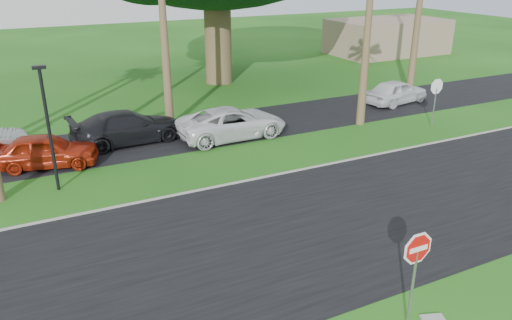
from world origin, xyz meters
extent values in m
plane|color=#184A12|center=(0.00, 0.00, 0.00)|extent=(120.00, 120.00, 0.00)
cube|color=black|center=(0.00, 2.00, 0.01)|extent=(120.00, 8.00, 0.02)
cube|color=black|center=(0.00, 12.50, 0.01)|extent=(120.00, 5.00, 0.02)
cube|color=gray|center=(0.00, 6.05, 0.03)|extent=(120.00, 0.12, 0.06)
cylinder|color=gray|center=(0.50, -3.00, 1.00)|extent=(0.07, 0.07, 2.00)
cylinder|color=white|center=(0.50, -3.00, 2.10)|extent=(1.05, 0.02, 1.05)
cylinder|color=red|center=(0.50, -3.00, 2.10)|extent=(0.90, 0.02, 0.90)
cube|color=white|center=(0.50, -3.00, 2.10)|extent=(0.50, 0.02, 0.12)
cylinder|color=gray|center=(12.00, 8.00, 1.00)|extent=(0.07, 0.07, 2.00)
cylinder|color=white|center=(12.00, 8.00, 2.10)|extent=(1.05, 0.02, 1.05)
cylinder|color=red|center=(12.00, 8.00, 2.10)|extent=(0.90, 0.02, 0.90)
cube|color=white|center=(12.00, 8.00, 2.10)|extent=(0.50, 0.02, 0.12)
cone|color=brown|center=(0.00, 14.00, 4.75)|extent=(0.44, 0.44, 9.50)
cone|color=brown|center=(9.00, 10.00, 4.25)|extent=(0.44, 0.44, 8.50)
cylinder|color=brown|center=(6.00, 22.00, 3.00)|extent=(1.80, 1.80, 6.00)
cylinder|color=black|center=(-6.00, 8.50, 2.25)|extent=(0.12, 0.12, 4.50)
cube|color=black|center=(-6.00, 8.50, 4.58)|extent=(0.45, 0.25, 0.12)
cube|color=gray|center=(24.00, 26.00, 1.50)|extent=(10.00, 6.00, 3.00)
imported|color=#9D210D|center=(-6.14, 10.99, 0.70)|extent=(4.37, 2.61, 1.39)
imported|color=black|center=(-2.48, 12.43, 0.75)|extent=(5.34, 2.51, 1.51)
imported|color=silver|center=(2.17, 10.96, 0.73)|extent=(5.29, 2.51, 1.46)
imported|color=silver|center=(13.30, 12.24, 0.71)|extent=(4.38, 2.35, 1.42)
cube|color=gray|center=(1.18, -3.15, 0.03)|extent=(0.64, 0.51, 0.06)
camera|label=1|loc=(-6.83, -9.86, 7.98)|focal=35.00mm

